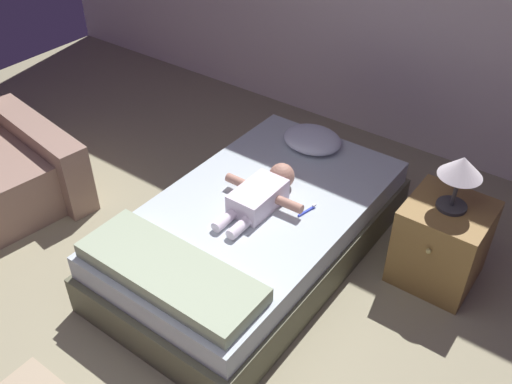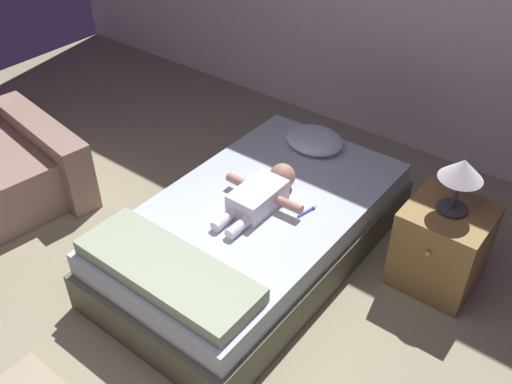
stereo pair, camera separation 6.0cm
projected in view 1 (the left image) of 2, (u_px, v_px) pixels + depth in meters
bed at (256, 231)px, 3.47m from camera, size 1.14×2.01×0.41m
pillow at (312, 139)px, 3.81m from camera, size 0.41×0.34×0.13m
baby at (262, 193)px, 3.32m from camera, size 0.54×0.66×0.16m
toothbrush at (308, 210)px, 3.29m from camera, size 0.04×0.14×0.02m
nightstand at (441, 243)px, 3.28m from camera, size 0.46×0.49×0.53m
lamp at (461, 170)px, 2.97m from camera, size 0.24×0.24×0.34m
blanket at (170, 272)px, 2.84m from camera, size 1.03×0.37×0.09m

